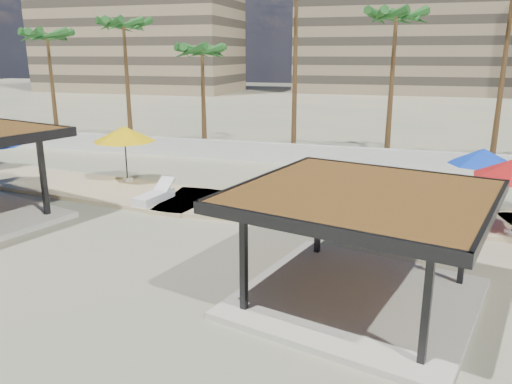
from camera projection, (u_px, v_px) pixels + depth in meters
ground at (250, 278)px, 14.77m from camera, size 200.00×200.00×0.00m
promenade at (349, 208)px, 21.26m from camera, size 44.45×7.97×0.24m
boundary_wall at (332, 156)px, 29.36m from camera, size 56.00×0.30×1.20m
building_west at (136, 0)px, 85.17m from camera, size 34.00×16.00×32.40m
building_mid at (417, 4)px, 81.71m from camera, size 38.00×16.00×30.40m
pavilion_central at (361, 236)px, 12.93m from camera, size 7.43×7.43×3.10m
umbrella_b at (124, 134)px, 24.80m from camera, size 4.00×4.00×2.77m
umbrella_d at (483, 157)px, 20.61m from camera, size 2.81×2.81×2.48m
lounger_a at (155, 196)px, 21.82m from camera, size 1.04×2.37×0.87m
palm_a at (47, 40)px, 35.57m from camera, size 3.00×3.00×8.51m
palm_b at (124, 29)px, 34.08m from camera, size 3.00×3.00×9.19m
palm_c at (202, 54)px, 32.28m from camera, size 3.00×3.00×7.44m
palm_e at (396, 22)px, 28.69m from camera, size 3.00×3.00×9.37m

